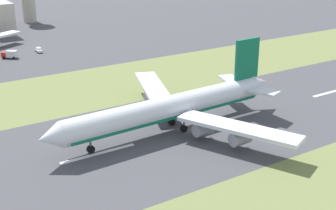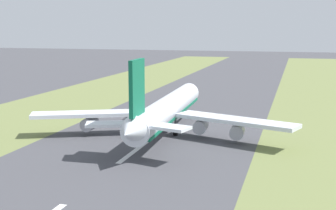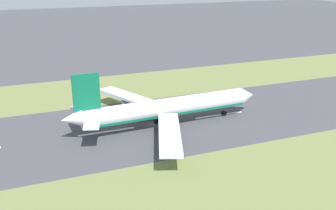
# 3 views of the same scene
# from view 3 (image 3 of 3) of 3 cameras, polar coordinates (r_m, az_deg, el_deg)

# --- Properties ---
(ground_plane) EXTENTS (800.00, 800.00, 0.00)m
(ground_plane) POSITION_cam_3_polar(r_m,az_deg,el_deg) (129.32, -2.28, -2.89)
(ground_plane) COLOR #424247
(grass_median_west) EXTENTS (40.00, 600.00, 0.01)m
(grass_median_west) POSITION_cam_3_polar(r_m,az_deg,el_deg) (170.06, -7.32, 2.52)
(grass_median_west) COLOR olive
(grass_median_west) RESTS_ON ground
(grass_median_east) EXTENTS (40.00, 600.00, 0.01)m
(grass_median_east) POSITION_cam_3_polar(r_m,az_deg,el_deg) (92.62, 7.21, -12.81)
(grass_median_east) COLOR olive
(grass_median_east) RESTS_ON ground
(centreline_dash_mid) EXTENTS (1.20, 18.00, 0.01)m
(centreline_dash_mid) POSITION_cam_3_polar(r_m,az_deg,el_deg) (125.56, -8.89, -3.83)
(centreline_dash_mid) COLOR silver
(centreline_dash_mid) RESTS_ON ground
(centreline_dash_far) EXTENTS (1.20, 18.00, 0.01)m
(centreline_dash_far) POSITION_cam_3_polar(r_m,az_deg,el_deg) (138.79, 7.39, -1.44)
(centreline_dash_far) COLOR silver
(centreline_dash_far) RESTS_ON ground
(airplane_main_jet) EXTENTS (64.09, 67.16, 20.20)m
(airplane_main_jet) POSITION_cam_3_polar(r_m,az_deg,el_deg) (126.15, -0.79, -0.54)
(airplane_main_jet) COLOR silver
(airplane_main_jet) RESTS_ON ground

